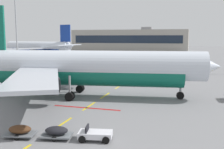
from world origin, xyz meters
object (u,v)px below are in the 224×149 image
Objects in this scene: fuel_service_truck at (23,66)px; apron_light_mast_near at (15,3)px; airliner_foreground at (85,67)px; airliner_mid_left at (38,47)px; baggage_train at (57,132)px.

fuel_service_truck is 20.35m from apron_light_mast_near.
airliner_mid_left reaches higher than airliner_foreground.
airliner_foreground is 1.30× the size of apron_light_mast_near.
airliner_foreground is at bearing -42.48° from apron_light_mast_near.
airliner_foreground reaches higher than baggage_train.
airliner_mid_left is 1.30× the size of apron_light_mast_near.
fuel_service_truck is 40.81m from baggage_train.
baggage_train is (47.36, -74.58, -3.45)m from airliner_mid_left.
fuel_service_truck is at bearing 141.54° from airliner_foreground.
airliner_mid_left is (-43.68, 59.52, 0.03)m from airliner_foreground.
fuel_service_truck is 0.28× the size of apron_light_mast_near.
baggage_train is at bearing -57.58° from airliner_mid_left.
apron_light_mast_near is at bearing 129.62° from fuel_service_truck.
airliner_mid_left is at bearing 117.60° from fuel_service_truck.
apron_light_mast_near reaches higher than airliner_foreground.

